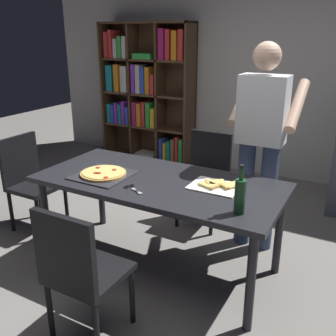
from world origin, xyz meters
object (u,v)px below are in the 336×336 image
Objects in this scene: person_serving_pizza at (261,137)px; kitchen_scissors at (132,188)px; wine_bottle at (240,195)px; chair_left_end at (29,177)px; chair_near_camera at (79,269)px; chair_far_side at (206,172)px; dining_table at (159,188)px; pepperoni_pizza_on_tray at (103,174)px; bookshelf at (146,92)px.

person_serving_pizza reaches higher than kitchen_scissors.
person_serving_pizza reaches higher than wine_bottle.
person_serving_pizza is 1.18m from kitchen_scissors.
chair_near_camera is at bearing -32.96° from chair_left_end.
dining_table is at bearing -90.00° from chair_far_side.
person_serving_pizza reaches higher than chair_left_end.
chair_near_camera is 1.85m from chair_far_side.
pepperoni_pizza_on_tray is at bearing 161.77° from kitchen_scissors.
pepperoni_pizza_on_tray is at bearing -112.01° from chair_far_side.
bookshelf is (-1.58, 3.30, 0.49)m from chair_near_camera.
pepperoni_pizza_on_tray is 0.36m from kitchen_scissors.
pepperoni_pizza_on_tray is (1.15, -2.50, -0.24)m from bookshelf.
dining_table is 0.97× the size of bookshelf.
chair_far_side is 2.15× the size of pepperoni_pizza_on_tray.
chair_near_camera is 4.62× the size of kitchen_scissors.
chair_near_camera is at bearing -90.00° from chair_far_side.
dining_table is 0.45m from pepperoni_pizza_on_tray.
chair_far_side is at bearing 121.61° from wine_bottle.
chair_far_side and chair_left_end have the same top height.
wine_bottle is (0.72, -1.17, 0.36)m from chair_far_side.
bookshelf is (-0.15, 2.37, 0.49)m from chair_left_end.
chair_near_camera is 0.73m from kitchen_scissors.
kitchen_scissors is at bearing -94.03° from chair_far_side.
dining_table is 4.51× the size of pepperoni_pizza_on_tray.
bookshelf is at bearing 115.53° from chair_near_camera.
chair_left_end is 0.51× the size of person_serving_pizza.
chair_near_camera is (-0.00, -0.93, -0.17)m from dining_table.
chair_far_side reaches higher than kitchen_scissors.
dining_table is at bearing -128.97° from person_serving_pizza.
bookshelf is at bearing 93.58° from chair_left_end.
chair_left_end is at bearing 173.42° from wine_bottle.
chair_far_side is 1.42m from wine_bottle.
bookshelf is 3.49m from wine_bottle.
pepperoni_pizza_on_tray is at bearing 174.04° from wine_bottle.
chair_left_end is 4.62× the size of kitchen_scissors.
chair_near_camera reaches higher than pepperoni_pizza_on_tray.
person_serving_pizza is (0.57, 0.71, 0.32)m from dining_table.
chair_far_side is at bearing -42.60° from bookshelf.
dining_table is 9.66× the size of kitchen_scissors.
chair_far_side is 1.00× the size of chair_left_end.
chair_near_camera is 1.00× the size of chair_far_side.
bookshelf is 3.02m from kitchen_scissors.
pepperoni_pizza_on_tray is (-0.43, 0.80, 0.25)m from chair_near_camera.
dining_table is at bearing 161.05° from wine_bottle.
pepperoni_pizza_on_tray is (-0.43, -1.05, 0.25)m from chair_far_side.
chair_far_side is at bearing 158.89° from person_serving_pizza.
dining_table is 0.94m from chair_far_side.
pepperoni_pizza_on_tray is at bearing -7.29° from chair_left_end.
chair_far_side is (0.00, 1.85, 0.00)m from chair_near_camera.
person_serving_pizza reaches higher than chair_near_camera.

